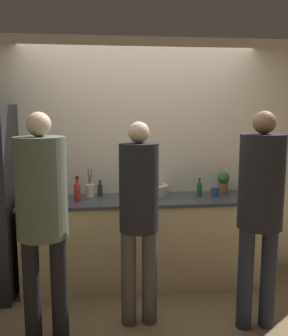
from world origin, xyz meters
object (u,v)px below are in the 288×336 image
at_px(fruit_bowl, 154,189).
at_px(utensil_crock, 90,190).
at_px(bottle_red, 77,191).
at_px(potted_plant, 223,182).
at_px(person_right, 260,201).
at_px(bottle_green, 199,189).
at_px(person_center, 139,208).
at_px(cup_blue, 215,192).
at_px(person_left, 42,206).
at_px(bottle_dark, 100,190).

bearing_deg(fruit_bowl, utensil_crock, -176.66).
height_order(bottle_red, potted_plant, bottle_red).
distance_m(utensil_crock, bottle_red, 0.22).
relative_size(person_right, bottle_green, 9.44).
height_order(person_center, utensil_crock, person_center).
bearing_deg(person_right, cup_blue, 96.01).
distance_m(person_right, bottle_green, 0.99).
distance_m(person_right, bottle_red, 1.77).
xyz_separation_m(fruit_bowl, potted_plant, (0.76, -0.05, 0.08)).
bearing_deg(person_left, utensil_crock, 73.50).
bearing_deg(fruit_bowl, person_left, -131.82).
height_order(person_left, person_right, person_right).
xyz_separation_m(bottle_dark, cup_blue, (1.21, -0.15, -0.02)).
xyz_separation_m(person_right, cup_blue, (-0.10, 0.92, -0.13)).
xyz_separation_m(utensil_crock, cup_blue, (1.31, -0.13, -0.03)).
bearing_deg(cup_blue, bottle_green, 170.87).
bearing_deg(person_center, cup_blue, 40.66).
bearing_deg(bottle_green, person_center, -132.60).
bearing_deg(bottle_dark, person_left, -111.10).
height_order(person_right, bottle_red, person_right).
height_order(bottle_green, cup_blue, bottle_green).
bearing_deg(fruit_bowl, bottle_red, -164.88).
bearing_deg(bottle_red, person_left, -102.53).
distance_m(person_left, bottle_green, 1.77).
bearing_deg(person_right, potted_plant, 88.29).
height_order(fruit_bowl, bottle_red, bottle_red).
bearing_deg(person_left, fruit_bowl, 48.18).
relative_size(person_right, bottle_dark, 10.77).
bearing_deg(bottle_green, bottle_dark, 173.05).
bearing_deg(fruit_bowl, person_right, -56.53).
xyz_separation_m(person_left, fruit_bowl, (1.01, 1.13, -0.13)).
relative_size(bottle_green, potted_plant, 0.81).
relative_size(fruit_bowl, bottle_dark, 1.84).
xyz_separation_m(person_center, cup_blue, (0.88, 0.76, -0.05)).
bearing_deg(utensil_crock, person_right, -36.82).
xyz_separation_m(utensil_crock, bottle_green, (1.15, -0.11, 0.00)).
distance_m(person_center, bottle_green, 1.06).
distance_m(fruit_bowl, cup_blue, 0.65).
relative_size(fruit_bowl, potted_plant, 1.30).
height_order(fruit_bowl, bottle_green, bottle_green).
relative_size(person_right, cup_blue, 18.62).
bearing_deg(bottle_green, potted_plant, 18.20).
bearing_deg(person_center, potted_plant, 41.02).
distance_m(fruit_bowl, bottle_green, 0.49).
bearing_deg(potted_plant, person_left, -148.67).
bearing_deg(person_right, person_left, -179.01).
bearing_deg(utensil_crock, bottle_red, -123.99).
bearing_deg(person_left, potted_plant, 31.33).
bearing_deg(utensil_crock, cup_blue, -5.81).
relative_size(person_center, cup_blue, 17.75).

